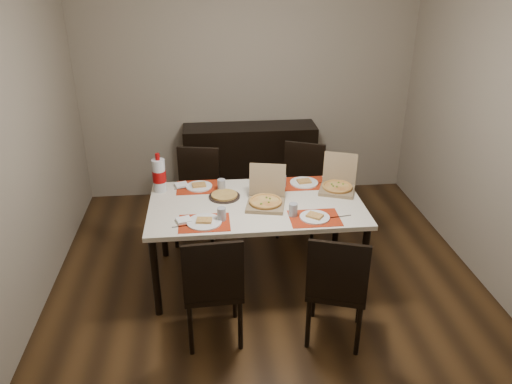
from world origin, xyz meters
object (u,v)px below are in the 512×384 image
chair_far_right (301,185)px  dip_bowl (264,192)px  chair_near_right (337,285)px  pizza_box_center (266,199)px  soda_bottle (159,175)px  sideboard (250,163)px  chair_near_left (213,285)px  chair_far_left (197,191)px  dining_table (256,210)px

chair_far_right → dip_bowl: bearing=-126.0°
chair_near_right → chair_far_right: (0.06, 1.71, 0.00)m
pizza_box_center → chair_near_right: bearing=-64.1°
pizza_box_center → soda_bottle: 0.98m
sideboard → chair_near_left: bearing=-101.4°
chair_far_left → chair_near_left: bearing=-85.8°
chair_near_right → sideboard: bearing=98.9°
chair_near_left → pizza_box_center: (0.47, 0.76, 0.29)m
chair_far_left → sideboard: bearing=53.8°
sideboard → chair_far_left: chair_far_left is taller
pizza_box_center → chair_near_left: bearing=-121.8°
chair_far_left → chair_near_right: bearing=-59.3°
chair_near_left → soda_bottle: soda_bottle is taller
chair_far_left → pizza_box_center: 1.06m
sideboard → chair_near_left: chair_near_left is taller
sideboard → chair_near_right: (0.40, -2.51, 0.06)m
chair_near_left → dip_bowl: 1.12m
sideboard → chair_near_right: 2.54m
chair_near_left → dip_bowl: bearing=64.0°
dining_table → chair_near_right: 1.03m
dip_bowl → soda_bottle: (-0.91, 0.14, 0.14)m
chair_far_left → soda_bottle: bearing=-123.6°
dip_bowl → soda_bottle: size_ratio=0.29×
chair_far_right → pizza_box_center: 1.02m
chair_near_right → pizza_box_center: size_ratio=2.33×
sideboard → pizza_box_center: pizza_box_center is taller
chair_far_right → pizza_box_center: bearing=-118.8°
sideboard → chair_far_left: (-0.61, -0.83, 0.06)m
chair_near_left → chair_far_left: size_ratio=1.00×
pizza_box_center → soda_bottle: size_ratio=1.13×
chair_near_left → chair_far_left: bearing=94.2°
chair_far_right → soda_bottle: bearing=-160.1°
dining_table → pizza_box_center: 0.15m
chair_far_left → soda_bottle: 0.68m
chair_near_right → chair_far_right: same height
sideboard → soda_bottle: size_ratio=4.25×
dining_table → chair_near_left: bearing=-116.0°
chair_far_left → dining_table: bearing=-57.3°
chair_far_right → dip_bowl: 0.83m
chair_near_left → pizza_box_center: size_ratio=2.33×
soda_bottle → dip_bowl: bearing=-9.1°
chair_far_right → chair_near_left: bearing=-120.2°
chair_near_right → soda_bottle: soda_bottle is taller
sideboard → chair_far_left: size_ratio=1.61×
chair_far_right → dip_bowl: (-0.47, -0.64, 0.25)m
dining_table → pizza_box_center: size_ratio=4.50×
chair_far_right → soda_bottle: size_ratio=2.64×
chair_near_right → dip_bowl: size_ratio=8.95×
chair_near_left → chair_far_right: 1.88m
chair_far_left → pizza_box_center: size_ratio=2.33×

